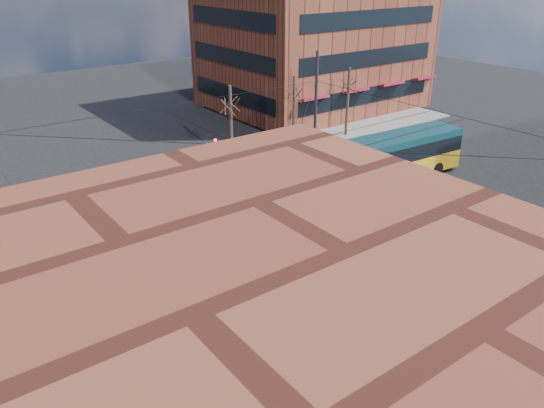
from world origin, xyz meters
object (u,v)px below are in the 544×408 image
(utility_truck, at_px, (289,248))
(flagger, at_px, (314,213))
(traffic_cone, at_px, (208,314))
(worker_ground, at_px, (154,288))
(city_bus, at_px, (394,156))

(utility_truck, relative_size, flagger, 4.19)
(utility_truck, distance_m, traffic_cone, 4.74)
(utility_truck, relative_size, worker_ground, 3.73)
(flagger, bearing_deg, traffic_cone, -85.32)
(traffic_cone, bearing_deg, worker_ground, 119.51)
(city_bus, distance_m, flagger, 9.56)
(traffic_cone, height_order, worker_ground, worker_ground)
(utility_truck, bearing_deg, worker_ground, 123.87)
(utility_truck, xyz_separation_m, worker_ground, (-5.72, 2.40, -1.18))
(city_bus, bearing_deg, flagger, -162.42)
(city_bus, height_order, flagger, city_bus)
(worker_ground, bearing_deg, utility_truck, -120.72)
(city_bus, relative_size, flagger, 6.57)
(utility_truck, bearing_deg, traffic_cone, 145.83)
(utility_truck, distance_m, flagger, 6.76)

